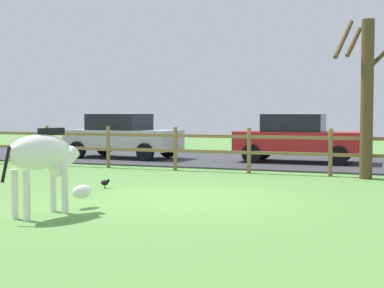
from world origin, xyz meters
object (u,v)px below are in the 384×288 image
(parked_car_red, at_px, (297,138))
(parked_car_silver, at_px, (122,136))
(bare_tree, at_px, (366,94))
(zebra, at_px, (44,158))
(crow_on_grass, at_px, (105,182))

(parked_car_red, bearing_deg, parked_car_silver, -175.31)
(bare_tree, distance_m, zebra, 8.54)
(crow_on_grass, bearing_deg, parked_car_silver, 115.08)
(zebra, xyz_separation_m, parked_car_silver, (-4.03, 10.30, -0.08))
(parked_car_red, bearing_deg, bare_tree, -56.69)
(zebra, relative_size, parked_car_red, 0.47)
(parked_car_silver, bearing_deg, bare_tree, -20.17)
(crow_on_grass, relative_size, parked_car_red, 0.05)
(zebra, height_order, parked_car_red, parked_car_red)
(zebra, xyz_separation_m, parked_car_red, (2.07, 10.80, -0.08))
(zebra, bearing_deg, parked_car_red, 79.14)
(parked_car_silver, height_order, parked_car_red, same)
(bare_tree, xyz_separation_m, parked_car_silver, (-8.48, 3.12, -1.28))
(zebra, bearing_deg, bare_tree, 58.23)
(bare_tree, bearing_deg, parked_car_red, 123.31)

